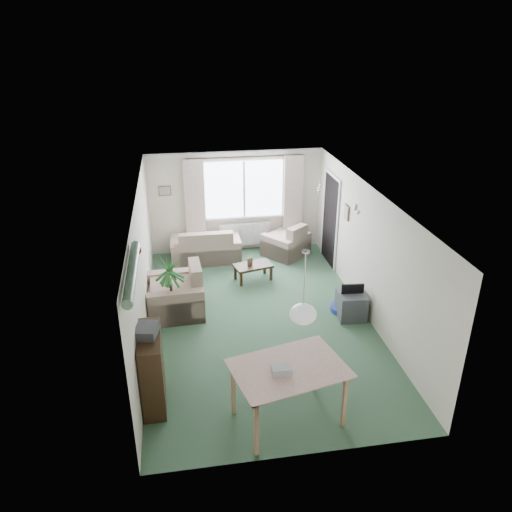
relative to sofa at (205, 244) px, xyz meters
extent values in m
plane|color=#315239|center=(0.77, -2.75, -0.39)|extent=(6.50, 6.50, 0.00)
cube|color=white|center=(0.97, 0.48, 1.11)|extent=(1.80, 0.03, 1.30)
cube|color=black|center=(0.97, 0.40, 1.88)|extent=(2.60, 0.03, 0.03)
cube|color=beige|center=(-0.18, 0.38, 0.88)|extent=(0.45, 0.08, 2.00)
cube|color=beige|center=(2.12, 0.38, 0.88)|extent=(0.45, 0.08, 2.00)
cube|color=white|center=(0.97, 0.44, 0.01)|extent=(1.20, 0.10, 0.55)
cube|color=black|center=(2.75, -0.55, 0.61)|extent=(0.03, 0.95, 2.00)
sphere|color=white|center=(0.97, -5.05, 1.09)|extent=(0.36, 0.36, 0.36)
cylinder|color=#196626|center=(-1.15, -5.05, 1.89)|extent=(1.60, 1.60, 0.12)
sphere|color=silver|center=(2.07, -1.85, 1.83)|extent=(0.20, 0.20, 0.20)
sphere|color=silver|center=(2.37, -3.05, 1.83)|extent=(0.20, 0.20, 0.20)
cube|color=brown|center=(-0.83, 0.48, 1.16)|extent=(0.28, 0.03, 0.22)
cube|color=brown|center=(2.75, -1.55, 1.16)|extent=(0.03, 0.24, 0.30)
cube|color=beige|center=(0.00, 0.00, 0.00)|extent=(1.57, 0.84, 0.78)
cube|color=#BFAB90|center=(1.87, -0.02, 0.00)|extent=(1.21, 1.21, 0.79)
cube|color=beige|center=(-0.73, -2.22, 0.08)|extent=(1.06, 1.11, 0.95)
cube|color=black|center=(0.92, -1.17, -0.22)|extent=(0.86, 0.61, 0.35)
cube|color=brown|center=(0.85, -1.17, 0.04)|extent=(0.12, 0.07, 0.16)
cube|color=black|center=(-1.07, -4.68, 0.17)|extent=(0.33, 0.93, 1.13)
cube|color=#36363B|center=(-1.09, -4.68, 0.80)|extent=(0.35, 0.40, 0.14)
cylinder|color=#1E5928|center=(-0.78, -2.58, 0.26)|extent=(0.67, 0.67, 1.30)
cube|color=tan|center=(0.73, -5.35, 0.03)|extent=(1.54, 1.21, 0.85)
cube|color=#ADADB8|center=(0.60, -5.45, 0.52)|extent=(0.25, 0.18, 0.12)
cube|color=#3D3D42|center=(2.47, -2.93, -0.15)|extent=(0.53, 0.58, 0.49)
cylinder|color=#1E4C8A|center=(2.42, -2.71, -0.34)|extent=(0.68, 0.68, 0.10)
camera|label=1|loc=(-0.55, -10.50, 4.53)|focal=35.00mm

